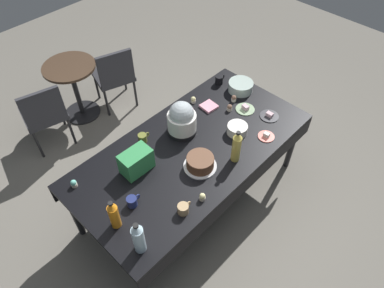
# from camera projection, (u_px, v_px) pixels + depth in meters

# --- Properties ---
(ground) EXTENTS (9.00, 9.00, 0.00)m
(ground) POSITION_uv_depth(u_px,v_px,m) (192.00, 196.00, 3.65)
(ground) COLOR slate
(potluck_table) EXTENTS (2.20, 1.10, 0.75)m
(potluck_table) POSITION_uv_depth(u_px,v_px,m) (192.00, 152.00, 3.14)
(potluck_table) COLOR black
(potluck_table) RESTS_ON ground
(frosted_layer_cake) EXTENTS (0.28, 0.28, 0.11)m
(frosted_layer_cake) POSITION_uv_depth(u_px,v_px,m) (200.00, 162.00, 2.91)
(frosted_layer_cake) COLOR silver
(frosted_layer_cake) RESTS_ON potluck_table
(slow_cooker) EXTENTS (0.27, 0.27, 0.33)m
(slow_cooker) POSITION_uv_depth(u_px,v_px,m) (182.00, 119.00, 3.11)
(slow_cooker) COLOR black
(slow_cooker) RESTS_ON potluck_table
(glass_salad_bowl) EXTENTS (0.25, 0.25, 0.10)m
(glass_salad_bowl) POSITION_uv_depth(u_px,v_px,m) (241.00, 86.00, 3.59)
(glass_salad_bowl) COLOR #B2C6BC
(glass_salad_bowl) RESTS_ON potluck_table
(ceramic_snack_bowl) EXTENTS (0.19, 0.19, 0.09)m
(ceramic_snack_bowl) POSITION_uv_depth(u_px,v_px,m) (237.00, 129.00, 3.19)
(ceramic_snack_bowl) COLOR silver
(ceramic_snack_bowl) RESTS_ON potluck_table
(dessert_plate_sage) EXTENTS (0.19, 0.19, 0.05)m
(dessert_plate_sage) POSITION_uv_depth(u_px,v_px,m) (245.00, 109.00, 3.42)
(dessert_plate_sage) COLOR #8CA87F
(dessert_plate_sage) RESTS_ON potluck_table
(dessert_plate_charcoal) EXTENTS (0.18, 0.18, 0.04)m
(dessert_plate_charcoal) POSITION_uv_depth(u_px,v_px,m) (269.00, 116.00, 3.36)
(dessert_plate_charcoal) COLOR #2D2D33
(dessert_plate_charcoal) RESTS_ON potluck_table
(dessert_plate_coral) EXTENTS (0.15, 0.15, 0.04)m
(dessert_plate_coral) POSITION_uv_depth(u_px,v_px,m) (266.00, 136.00, 3.18)
(dessert_plate_coral) COLOR #E07266
(dessert_plate_coral) RESTS_ON potluck_table
(cupcake_vanilla) EXTENTS (0.05, 0.05, 0.07)m
(cupcake_vanilla) POSITION_uv_depth(u_px,v_px,m) (230.00, 108.00, 3.40)
(cupcake_vanilla) COLOR beige
(cupcake_vanilla) RESTS_ON potluck_table
(cupcake_cocoa) EXTENTS (0.05, 0.05, 0.07)m
(cupcake_cocoa) POSITION_uv_depth(u_px,v_px,m) (74.00, 184.00, 2.80)
(cupcake_cocoa) COLOR beige
(cupcake_cocoa) RESTS_ON potluck_table
(cupcake_berry) EXTENTS (0.05, 0.05, 0.07)m
(cupcake_berry) POSITION_uv_depth(u_px,v_px,m) (234.00, 98.00, 3.49)
(cupcake_berry) COLOR beige
(cupcake_berry) RESTS_ON potluck_table
(cupcake_rose) EXTENTS (0.05, 0.05, 0.07)m
(cupcake_rose) POSITION_uv_depth(u_px,v_px,m) (202.00, 197.00, 2.71)
(cupcake_rose) COLOR beige
(cupcake_rose) RESTS_ON potluck_table
(cupcake_lemon) EXTENTS (0.05, 0.05, 0.07)m
(cupcake_lemon) POSITION_uv_depth(u_px,v_px,m) (193.00, 100.00, 3.48)
(cupcake_lemon) COLOR beige
(cupcake_lemon) RESTS_ON potluck_table
(soda_bottle_orange_juice) EXTENTS (0.08, 0.08, 0.29)m
(soda_bottle_orange_juice) POSITION_uv_depth(u_px,v_px,m) (114.00, 215.00, 2.49)
(soda_bottle_orange_juice) COLOR orange
(soda_bottle_orange_juice) RESTS_ON potluck_table
(soda_bottle_ginger_ale) EXTENTS (0.08, 0.08, 0.33)m
(soda_bottle_ginger_ale) POSITION_uv_depth(u_px,v_px,m) (236.00, 147.00, 2.89)
(soda_bottle_ginger_ale) COLOR gold
(soda_bottle_ginger_ale) RESTS_ON potluck_table
(soda_bottle_water) EXTENTS (0.08, 0.08, 0.32)m
(soda_bottle_water) POSITION_uv_depth(u_px,v_px,m) (138.00, 238.00, 2.35)
(soda_bottle_water) COLOR silver
(soda_bottle_water) RESTS_ON potluck_table
(coffee_mug_black) EXTENTS (0.12, 0.08, 0.09)m
(coffee_mug_black) POSITION_uv_depth(u_px,v_px,m) (219.00, 80.00, 3.67)
(coffee_mug_black) COLOR black
(coffee_mug_black) RESTS_ON potluck_table
(coffee_mug_navy) EXTENTS (0.12, 0.08, 0.08)m
(coffee_mug_navy) POSITION_uv_depth(u_px,v_px,m) (132.00, 201.00, 2.67)
(coffee_mug_navy) COLOR navy
(coffee_mug_navy) RESTS_ON potluck_table
(coffee_mug_tan) EXTENTS (0.12, 0.09, 0.08)m
(coffee_mug_tan) POSITION_uv_depth(u_px,v_px,m) (183.00, 209.00, 2.63)
(coffee_mug_tan) COLOR tan
(coffee_mug_tan) RESTS_ON potluck_table
(coffee_mug_olive) EXTENTS (0.12, 0.08, 0.08)m
(coffee_mug_olive) POSITION_uv_depth(u_px,v_px,m) (143.00, 138.00, 3.12)
(coffee_mug_olive) COLOR olive
(coffee_mug_olive) RESTS_ON potluck_table
(soda_carton) EXTENTS (0.26, 0.17, 0.20)m
(soda_carton) POSITION_uv_depth(u_px,v_px,m) (136.00, 161.00, 2.86)
(soda_carton) COLOR #338C4C
(soda_carton) RESTS_ON potluck_table
(paper_napkin_stack) EXTENTS (0.15, 0.15, 0.02)m
(paper_napkin_stack) POSITION_uv_depth(u_px,v_px,m) (209.00, 106.00, 3.44)
(paper_napkin_stack) COLOR pink
(paper_napkin_stack) RESTS_ON potluck_table
(maroon_chair_left) EXTENTS (0.53, 0.53, 0.85)m
(maroon_chair_left) POSITION_uv_depth(u_px,v_px,m) (44.00, 113.00, 3.78)
(maroon_chair_left) COLOR #333338
(maroon_chair_left) RESTS_ON ground
(maroon_chair_right) EXTENTS (0.55, 0.55, 0.85)m
(maroon_chair_right) POSITION_uv_depth(u_px,v_px,m) (114.00, 74.00, 4.24)
(maroon_chair_right) COLOR #333338
(maroon_chair_right) RESTS_ON ground
(round_cafe_table) EXTENTS (0.60, 0.60, 0.72)m
(round_cafe_table) POSITION_uv_depth(u_px,v_px,m) (73.00, 82.00, 4.13)
(round_cafe_table) COLOR #473323
(round_cafe_table) RESTS_ON ground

